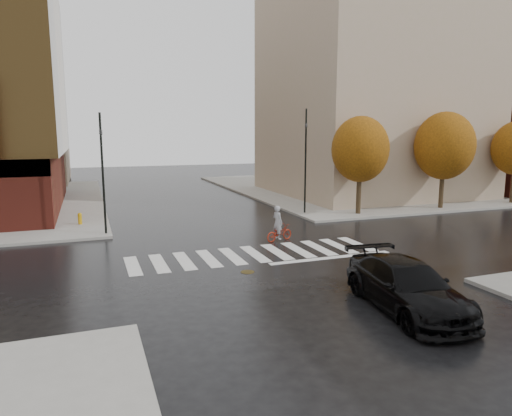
# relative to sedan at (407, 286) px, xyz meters

# --- Properties ---
(ground) EXTENTS (120.00, 120.00, 0.00)m
(ground) POSITION_rel_sedan_xyz_m (-2.16, 7.47, -0.78)
(ground) COLOR black
(ground) RESTS_ON ground
(sidewalk_ne) EXTENTS (30.00, 30.00, 0.15)m
(sidewalk_ne) POSITION_rel_sedan_xyz_m (18.84, 28.47, -0.71)
(sidewalk_ne) COLOR gray
(sidewalk_ne) RESTS_ON ground
(crosswalk) EXTENTS (12.00, 3.00, 0.01)m
(crosswalk) POSITION_rel_sedan_xyz_m (-2.16, 7.97, -0.78)
(crosswalk) COLOR silver
(crosswalk) RESTS_ON ground
(building_ne_tan) EXTENTS (16.00, 16.00, 18.00)m
(building_ne_tan) POSITION_rel_sedan_xyz_m (14.84, 24.47, 8.37)
(building_ne_tan) COLOR tan
(building_ne_tan) RESTS_ON sidewalk_ne
(building_ne_brick) EXTENTS (14.00, 14.00, 14.00)m
(building_ne_brick) POSITION_rel_sedan_xyz_m (30.84, 23.47, 6.37)
(building_ne_brick) COLOR maroon
(building_ne_brick) RESTS_ON sidewalk_ne
(tree_ne_a) EXTENTS (3.80, 3.80, 6.50)m
(tree_ne_a) POSITION_rel_sedan_xyz_m (7.84, 14.87, 3.68)
(tree_ne_a) COLOR #332616
(tree_ne_a) RESTS_ON sidewalk_ne
(tree_ne_b) EXTENTS (4.20, 4.20, 6.89)m
(tree_ne_b) POSITION_rel_sedan_xyz_m (14.84, 14.87, 3.84)
(tree_ne_b) COLOR #332616
(tree_ne_b) RESTS_ON sidewalk_ne
(sedan) EXTENTS (2.79, 5.59, 1.56)m
(sedan) POSITION_rel_sedan_xyz_m (0.00, 0.00, 0.00)
(sedan) COLOR black
(sedan) RESTS_ON ground
(cyclist) EXTENTS (1.73, 1.06, 1.86)m
(cyclist) POSITION_rel_sedan_xyz_m (-0.12, 9.97, -0.15)
(cyclist) COLOR #9D200E
(cyclist) RESTS_ON ground
(traffic_light_nw) EXTENTS (0.19, 0.17, 6.45)m
(traffic_light_nw) POSITION_rel_sedan_xyz_m (-8.46, 14.30, 2.96)
(traffic_light_nw) COLOR black
(traffic_light_nw) RESTS_ON sidewalk_nw
(traffic_light_ne) EXTENTS (0.17, 0.20, 6.98)m
(traffic_light_ne) POSITION_rel_sedan_xyz_m (4.61, 16.47, 3.31)
(traffic_light_ne) COLOR black
(traffic_light_ne) RESTS_ON sidewalk_ne
(fire_hydrant) EXTENTS (0.25, 0.25, 0.69)m
(fire_hydrant) POSITION_rel_sedan_xyz_m (-9.80, 17.47, -0.25)
(fire_hydrant) COLOR #C48F0B
(fire_hydrant) RESTS_ON sidewalk_nw
(manhole) EXTENTS (0.73, 0.73, 0.01)m
(manhole) POSITION_rel_sedan_xyz_m (-3.41, 5.47, -0.77)
(manhole) COLOR #473A19
(manhole) RESTS_ON ground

